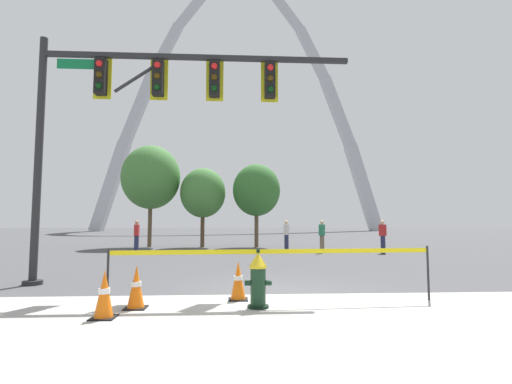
{
  "coord_description": "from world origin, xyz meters",
  "views": [
    {
      "loc": [
        -0.87,
        -7.84,
        1.43
      ],
      "look_at": [
        -0.14,
        5.0,
        2.5
      ],
      "focal_mm": 26.59,
      "sensor_mm": 36.0,
      "label": 1
    }
  ],
  "objects_px": {
    "monument_arch": "(239,115)",
    "pedestrian_walking_left": "(383,236)",
    "fire_hydrant": "(258,280)",
    "traffic_signal_gantry": "(140,103)",
    "traffic_cone_by_hydrant": "(238,281)",
    "pedestrian_walking_right": "(286,235)",
    "pedestrian_standing_center": "(137,236)",
    "pedestrian_near_trees": "(322,236)",
    "traffic_cone_mid_sidewalk": "(136,287)",
    "traffic_cone_curb_edge": "(104,295)"
  },
  "relations": [
    {
      "from": "traffic_signal_gantry",
      "to": "pedestrian_walking_left",
      "type": "distance_m",
      "value": 13.27
    },
    {
      "from": "traffic_cone_curb_edge",
      "to": "traffic_signal_gantry",
      "type": "xyz_separation_m",
      "value": [
        -0.38,
        3.34,
        4.05
      ]
    },
    {
      "from": "monument_arch",
      "to": "pedestrian_standing_center",
      "type": "relative_size",
      "value": 34.51
    },
    {
      "from": "traffic_cone_curb_edge",
      "to": "pedestrian_near_trees",
      "type": "distance_m",
      "value": 13.97
    },
    {
      "from": "traffic_signal_gantry",
      "to": "traffic_cone_by_hydrant",
      "type": "bearing_deg",
      "value": -40.63
    },
    {
      "from": "fire_hydrant",
      "to": "monument_arch",
      "type": "relative_size",
      "value": 0.02
    },
    {
      "from": "traffic_cone_mid_sidewalk",
      "to": "pedestrian_standing_center",
      "type": "xyz_separation_m",
      "value": [
        -3.14,
        12.38,
        0.46
      ]
    },
    {
      "from": "monument_arch",
      "to": "pedestrian_near_trees",
      "type": "bearing_deg",
      "value": -86.32
    },
    {
      "from": "pedestrian_walking_right",
      "to": "pedestrian_near_trees",
      "type": "relative_size",
      "value": 1.0
    },
    {
      "from": "traffic_cone_mid_sidewalk",
      "to": "traffic_signal_gantry",
      "type": "xyz_separation_m",
      "value": [
        -0.69,
        2.7,
        4.05
      ]
    },
    {
      "from": "fire_hydrant",
      "to": "pedestrian_walking_right",
      "type": "height_order",
      "value": "pedestrian_walking_right"
    },
    {
      "from": "traffic_cone_mid_sidewalk",
      "to": "pedestrian_near_trees",
      "type": "distance_m",
      "value": 13.26
    },
    {
      "from": "monument_arch",
      "to": "pedestrian_walking_left",
      "type": "bearing_deg",
      "value": -83.38
    },
    {
      "from": "fire_hydrant",
      "to": "traffic_signal_gantry",
      "type": "distance_m",
      "value": 5.53
    },
    {
      "from": "traffic_cone_by_hydrant",
      "to": "pedestrian_near_trees",
      "type": "distance_m",
      "value": 11.99
    },
    {
      "from": "fire_hydrant",
      "to": "traffic_cone_mid_sidewalk",
      "type": "height_order",
      "value": "fire_hydrant"
    },
    {
      "from": "pedestrian_walking_right",
      "to": "pedestrian_near_trees",
      "type": "xyz_separation_m",
      "value": [
        1.59,
        -1.22,
        0.0
      ]
    },
    {
      "from": "fire_hydrant",
      "to": "pedestrian_near_trees",
      "type": "relative_size",
      "value": 0.62
    },
    {
      "from": "traffic_cone_mid_sidewalk",
      "to": "pedestrian_walking_right",
      "type": "height_order",
      "value": "pedestrian_walking_right"
    },
    {
      "from": "pedestrian_walking_left",
      "to": "traffic_signal_gantry",
      "type": "bearing_deg",
      "value": -137.69
    },
    {
      "from": "fire_hydrant",
      "to": "pedestrian_walking_left",
      "type": "distance_m",
      "value": 13.18
    },
    {
      "from": "traffic_cone_by_hydrant",
      "to": "pedestrian_walking_right",
      "type": "xyz_separation_m",
      "value": [
        2.63,
        12.44,
        0.46
      ]
    },
    {
      "from": "traffic_cone_by_hydrant",
      "to": "pedestrian_near_trees",
      "type": "relative_size",
      "value": 0.46
    },
    {
      "from": "traffic_signal_gantry",
      "to": "pedestrian_walking_left",
      "type": "xyz_separation_m",
      "value": [
        9.45,
        8.6,
        -3.59
      ]
    },
    {
      "from": "traffic_cone_mid_sidewalk",
      "to": "pedestrian_standing_center",
      "type": "distance_m",
      "value": 12.78
    },
    {
      "from": "pedestrian_walking_left",
      "to": "pedestrian_standing_center",
      "type": "relative_size",
      "value": 1.0
    },
    {
      "from": "pedestrian_walking_left",
      "to": "traffic_cone_mid_sidewalk",
      "type": "bearing_deg",
      "value": -127.78
    },
    {
      "from": "traffic_signal_gantry",
      "to": "pedestrian_walking_right",
      "type": "height_order",
      "value": "traffic_signal_gantry"
    },
    {
      "from": "pedestrian_standing_center",
      "to": "traffic_cone_curb_edge",
      "type": "bearing_deg",
      "value": -77.74
    },
    {
      "from": "traffic_signal_gantry",
      "to": "pedestrian_near_trees",
      "type": "distance_m",
      "value": 11.85
    },
    {
      "from": "traffic_cone_by_hydrant",
      "to": "pedestrian_walking_left",
      "type": "xyz_separation_m",
      "value": [
        7.04,
        10.67,
        0.46
      ]
    },
    {
      "from": "fire_hydrant",
      "to": "monument_arch",
      "type": "height_order",
      "value": "monument_arch"
    },
    {
      "from": "traffic_cone_curb_edge",
      "to": "pedestrian_walking_left",
      "type": "bearing_deg",
      "value": 52.77
    },
    {
      "from": "monument_arch",
      "to": "pedestrian_walking_right",
      "type": "distance_m",
      "value": 56.31
    },
    {
      "from": "traffic_cone_curb_edge",
      "to": "pedestrian_near_trees",
      "type": "xyz_separation_m",
      "value": [
        6.25,
        12.49,
        0.46
      ]
    },
    {
      "from": "traffic_signal_gantry",
      "to": "pedestrian_standing_center",
      "type": "distance_m",
      "value": 10.61
    },
    {
      "from": "pedestrian_near_trees",
      "to": "traffic_signal_gantry",
      "type": "bearing_deg",
      "value": -125.9
    },
    {
      "from": "traffic_cone_by_hydrant",
      "to": "traffic_signal_gantry",
      "type": "height_order",
      "value": "traffic_signal_gantry"
    },
    {
      "from": "traffic_cone_mid_sidewalk",
      "to": "pedestrian_walking_left",
      "type": "height_order",
      "value": "pedestrian_walking_left"
    },
    {
      "from": "pedestrian_walking_left",
      "to": "pedestrian_walking_right",
      "type": "relative_size",
      "value": 1.0
    },
    {
      "from": "traffic_cone_mid_sidewalk",
      "to": "monument_arch",
      "type": "relative_size",
      "value": 0.01
    },
    {
      "from": "traffic_signal_gantry",
      "to": "monument_arch",
      "type": "bearing_deg",
      "value": 87.06
    },
    {
      "from": "traffic_cone_mid_sidewalk",
      "to": "traffic_cone_by_hydrant",
      "type": "bearing_deg",
      "value": 20.03
    },
    {
      "from": "pedestrian_walking_left",
      "to": "pedestrian_near_trees",
      "type": "xyz_separation_m",
      "value": [
        -2.82,
        0.55,
        0.0
      ]
    },
    {
      "from": "traffic_cone_mid_sidewalk",
      "to": "traffic_signal_gantry",
      "type": "bearing_deg",
      "value": 104.33
    },
    {
      "from": "traffic_cone_curb_edge",
      "to": "monument_arch",
      "type": "height_order",
      "value": "monument_arch"
    },
    {
      "from": "traffic_cone_mid_sidewalk",
      "to": "pedestrian_near_trees",
      "type": "relative_size",
      "value": 0.46
    },
    {
      "from": "traffic_cone_curb_edge",
      "to": "fire_hydrant",
      "type": "bearing_deg",
      "value": 14.07
    },
    {
      "from": "monument_arch",
      "to": "pedestrian_walking_right",
      "type": "bearing_deg",
      "value": -87.98
    },
    {
      "from": "fire_hydrant",
      "to": "traffic_cone_curb_edge",
      "type": "bearing_deg",
      "value": -165.93
    }
  ]
}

